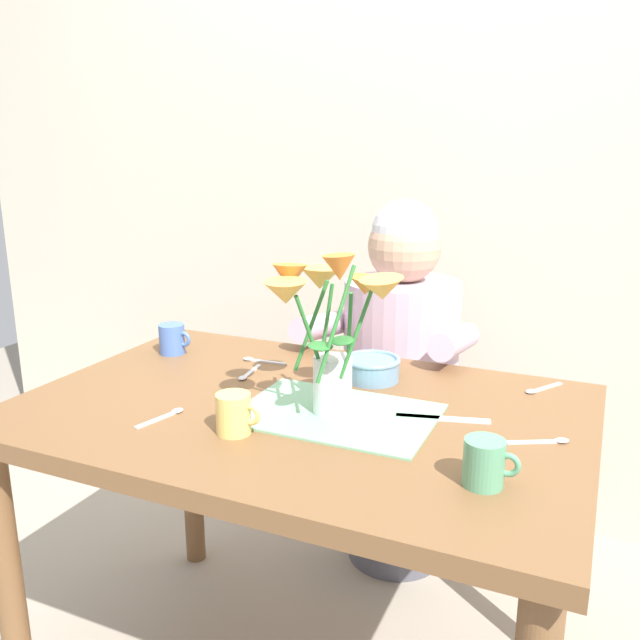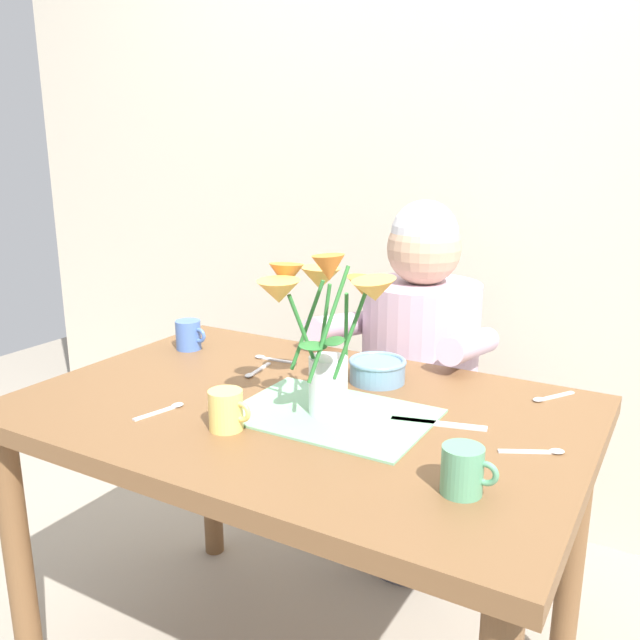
% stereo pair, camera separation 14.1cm
% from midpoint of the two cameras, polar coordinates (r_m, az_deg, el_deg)
% --- Properties ---
extents(wood_panel_backdrop, '(4.00, 0.10, 2.50)m').
position_cam_midpoint_polar(wood_panel_backdrop, '(2.31, 8.10, 13.91)').
color(wood_panel_backdrop, beige).
rests_on(wood_panel_backdrop, ground_plane).
extents(dining_table, '(1.20, 0.80, 0.74)m').
position_cam_midpoint_polar(dining_table, '(1.48, -4.50, -10.84)').
color(dining_table, brown).
rests_on(dining_table, ground_plane).
extents(seated_person, '(0.45, 0.47, 1.14)m').
position_cam_midpoint_polar(seated_person, '(2.01, 4.84, -6.12)').
color(seated_person, '#4C4C56').
rests_on(seated_person, ground_plane).
extents(striped_placemat, '(0.40, 0.28, 0.00)m').
position_cam_midpoint_polar(striped_placemat, '(1.38, -1.49, -8.14)').
color(striped_placemat, '#7AB289').
rests_on(striped_placemat, dining_table).
extents(flower_vase, '(0.29, 0.26, 0.35)m').
position_cam_midpoint_polar(flower_vase, '(1.32, -2.22, 0.09)').
color(flower_vase, silver).
rests_on(flower_vase, dining_table).
extents(ceramic_bowl, '(0.14, 0.14, 0.06)m').
position_cam_midpoint_polar(ceramic_bowl, '(1.57, 1.92, -4.16)').
color(ceramic_bowl, '#6689A8').
rests_on(ceramic_bowl, dining_table).
extents(dinner_knife, '(0.19, 0.06, 0.00)m').
position_cam_midpoint_polar(dinner_knife, '(1.37, 7.62, -8.47)').
color(dinner_knife, silver).
rests_on(dinner_knife, dining_table).
extents(ceramic_mug, '(0.09, 0.07, 0.08)m').
position_cam_midpoint_polar(ceramic_mug, '(1.82, -14.76, -1.62)').
color(ceramic_mug, '#476BB7').
rests_on(ceramic_mug, dining_table).
extents(tea_cup, '(0.09, 0.07, 0.08)m').
position_cam_midpoint_polar(tea_cup, '(1.12, 10.46, -12.07)').
color(tea_cup, '#569970').
rests_on(tea_cup, dining_table).
extents(coffee_cup, '(0.09, 0.07, 0.08)m').
position_cam_midpoint_polar(coffee_cup, '(1.31, -10.50, -7.99)').
color(coffee_cup, '#E5C666').
rests_on(coffee_cup, dining_table).
extents(spoon_0, '(0.03, 0.12, 0.01)m').
position_cam_midpoint_polar(spoon_0, '(1.62, -8.80, -4.72)').
color(spoon_0, silver).
rests_on(spoon_0, dining_table).
extents(spoon_1, '(0.08, 0.11, 0.01)m').
position_cam_midpoint_polar(spoon_1, '(1.57, 15.87, -5.81)').
color(spoon_1, silver).
rests_on(spoon_1, dining_table).
extents(spoon_2, '(0.04, 0.12, 0.01)m').
position_cam_midpoint_polar(spoon_2, '(1.43, -15.80, -7.92)').
color(spoon_2, silver).
rests_on(spoon_2, dining_table).
extents(spoon_3, '(0.12, 0.02, 0.01)m').
position_cam_midpoint_polar(spoon_3, '(1.73, -7.75, -3.49)').
color(spoon_3, silver).
rests_on(spoon_3, dining_table).
extents(spoon_4, '(0.11, 0.07, 0.01)m').
position_cam_midpoint_polar(spoon_4, '(1.31, 16.12, -10.05)').
color(spoon_4, silver).
rests_on(spoon_4, dining_table).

